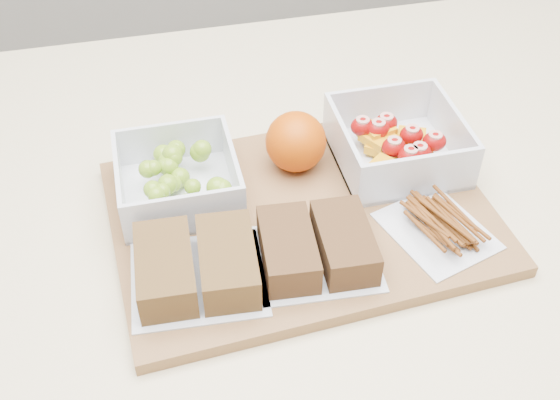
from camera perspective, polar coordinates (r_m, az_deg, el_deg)
The scene contains 7 objects.
cutting_board at distance 0.80m, azimuth 1.80°, elevation -1.35°, with size 0.42×0.30×0.02m, color brown.
grape_container at distance 0.80m, azimuth -8.19°, elevation 1.77°, with size 0.13×0.13×0.06m.
fruit_container at distance 0.85m, azimuth 9.50°, elevation 4.45°, with size 0.14×0.14×0.06m.
orange at distance 0.83m, azimuth 1.29°, elevation 4.76°, with size 0.07×0.07×0.07m, color #C44904.
sandwich_bag_left at distance 0.71m, azimuth -6.79°, elevation -5.34°, with size 0.14×0.13×0.04m.
sandwich_bag_center at distance 0.73m, azimuth 2.97°, elevation -3.80°, with size 0.14×0.12×0.04m.
pretzel_bag at distance 0.78m, azimuth 12.74°, elevation -1.87°, with size 0.13×0.14×0.03m.
Camera 1 is at (-0.14, -0.55, 1.47)m, focal length 45.00 mm.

